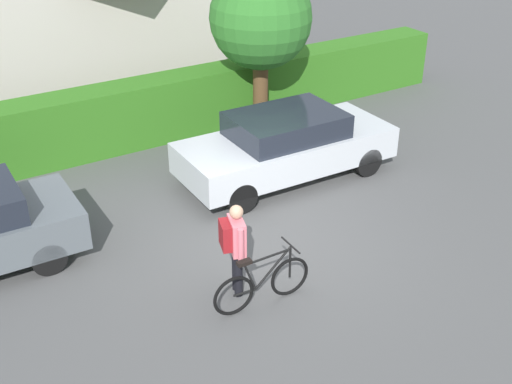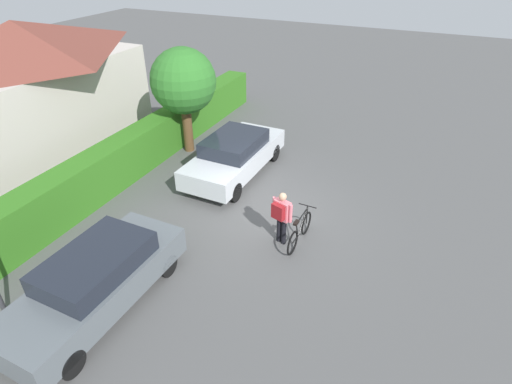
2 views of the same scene
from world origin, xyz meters
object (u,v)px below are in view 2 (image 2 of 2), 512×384
Objects in this scene: parked_car_near at (96,281)px; bicycle at (300,231)px; tree_kerbside at (183,82)px; parked_car_far at (235,155)px; person_rider at (281,214)px.

parked_car_near reaches higher than bicycle.
bicycle is 7.10m from tree_kerbside.
parked_car_near is 0.99× the size of parked_car_far.
tree_kerbside is at bearing 54.21° from person_rider.
parked_car_near is at bearing 140.23° from bicycle.
parked_car_far is at bearing -110.89° from tree_kerbside.
parked_car_near is 2.72× the size of bicycle.
bicycle is (-2.65, -3.26, -0.37)m from parked_car_far.
parked_car_far is at bearing 44.51° from person_rider.
person_rider reaches higher than parked_car_far.
parked_car_far is 2.90× the size of person_rider.
tree_kerbside reaches higher than parked_car_near.
parked_car_far reaches higher than bicycle.
parked_car_far is (6.56, 0.00, 0.00)m from parked_car_near.
person_rider reaches higher than bicycle.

